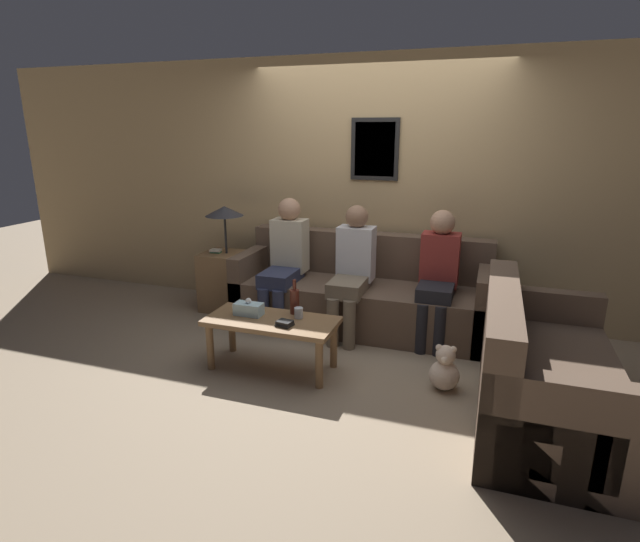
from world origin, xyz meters
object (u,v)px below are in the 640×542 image
Objects in this scene: person_right at (438,271)px; couch_side at (540,377)px; coffee_table at (272,327)px; wine_bottle at (295,301)px; person_left at (285,257)px; couch_main at (361,295)px; person_middle at (352,267)px; drinking_glass at (299,313)px; teddy_bear at (445,370)px.

couch_side is at bearing -54.12° from person_right.
coffee_table is at bearing 86.87° from couch_side.
wine_bottle is 0.23× the size of person_left.
wine_bottle is (0.13, 0.18, 0.18)m from coffee_table.
wine_bottle is at bearing -108.40° from couch_main.
person_middle reaches higher than wine_bottle.
couch_main is at bearing 76.51° from drinking_glass.
couch_side is 2.56m from person_left.
couch_side is at bearing -38.97° from couch_main.
person_middle is (0.28, 0.74, 0.12)m from wine_bottle.
couch_main is 2.01× the size of person_middle.
couch_main reaches higher than wine_bottle.
person_middle is (0.21, 0.83, 0.19)m from drinking_glass.
drinking_glass is 0.07× the size of person_right.
coffee_table is (-2.00, 0.11, 0.05)m from couch_side.
wine_bottle is 0.24× the size of person_right.
person_middle reaches higher than coffee_table.
person_right is at bearing 38.02° from wine_bottle.
couch_side is 1.33× the size of person_left.
couch_main is at bearing 68.48° from coffee_table.
teddy_bear is at bearing 0.62° from drinking_glass.
person_middle is (0.71, -0.07, -0.02)m from person_left.
couch_side is 1.81m from drinking_glass.
couch_side is 1.56× the size of coffee_table.
coffee_table is at bearing -154.80° from drinking_glass.
coffee_table is 3.66× the size of wine_bottle.
couch_side is 4.63× the size of teddy_bear.
person_middle reaches higher than couch_main.
wine_bottle is at bearing 54.10° from coffee_table.
person_left reaches higher than coffee_table.
person_middle is (0.41, 0.92, 0.30)m from coffee_table.
teddy_bear is at bearing -78.80° from person_right.
person_middle is at bearing 56.90° from couch_side.
person_left is (-0.29, 0.99, 0.31)m from coffee_table.
drinking_glass is 1.36m from person_right.
wine_bottle is 0.80m from person_middle.
drinking_glass is at bearing -51.60° from wine_bottle.
coffee_table reaches higher than teddy_bear.
person_left is 1.02× the size of person_middle.
person_left is 3.49× the size of teddy_bear.
couch_main is 1.96× the size of person_left.
couch_main is 0.84m from person_left.
person_right is at bearing 101.20° from teddy_bear.
drinking_glass reaches higher than coffee_table.
coffee_table is 0.85× the size of person_left.
person_left is (-0.42, 0.81, 0.14)m from wine_bottle.
couch_main is 1.48× the size of couch_side.
coffee_table is at bearing -125.90° from wine_bottle.
person_left is 1.03× the size of person_right.
wine_bottle is at bearing -141.98° from person_right.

